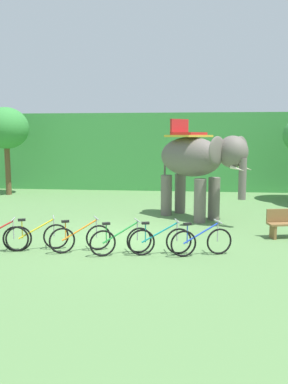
% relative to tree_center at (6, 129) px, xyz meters
% --- Properties ---
extents(ground_plane, '(80.00, 80.00, 0.00)m').
position_rel_tree_center_xyz_m(ground_plane, '(7.44, -8.44, -3.50)').
color(ground_plane, '#567F47').
extents(foliage_hedge, '(36.00, 6.00, 4.41)m').
position_rel_tree_center_xyz_m(foliage_hedge, '(7.44, 5.31, -1.29)').
color(foliage_hedge, '#3D8E42').
rests_on(foliage_hedge, ground).
extents(tree_center, '(2.36, 2.36, 4.62)m').
position_rel_tree_center_xyz_m(tree_center, '(0.00, 0.00, 0.00)').
color(tree_center, brown).
rests_on(tree_center, ground).
extents(elephant, '(3.71, 3.64, 3.78)m').
position_rel_tree_center_xyz_m(elephant, '(9.88, -5.28, -1.30)').
color(elephant, '#665E56').
rests_on(elephant, ground).
extents(bike_yellow, '(1.61, 0.74, 0.92)m').
position_rel_tree_center_xyz_m(bike_yellow, '(5.48, -10.10, -3.11)').
color(bike_yellow, black).
rests_on(bike_yellow, ground).
extents(bike_orange, '(1.55, 0.84, 0.92)m').
position_rel_tree_center_xyz_m(bike_orange, '(6.70, -10.12, -3.11)').
color(bike_orange, black).
rests_on(bike_orange, ground).
extents(bike_green, '(1.58, 0.80, 0.92)m').
position_rel_tree_center_xyz_m(bike_green, '(7.85, -10.28, -3.11)').
color(bike_green, black).
rests_on(bike_green, ground).
extents(bike_teal, '(1.67, 0.61, 0.92)m').
position_rel_tree_center_xyz_m(bike_teal, '(8.88, -10.17, -3.11)').
color(bike_teal, black).
rests_on(bike_teal, ground).
extents(bike_blue, '(1.63, 0.71, 0.92)m').
position_rel_tree_center_xyz_m(bike_blue, '(9.97, -10.12, -3.11)').
color(bike_blue, black).
rests_on(bike_blue, ground).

